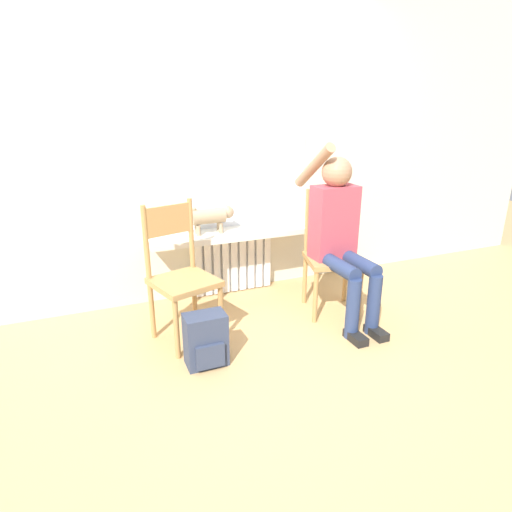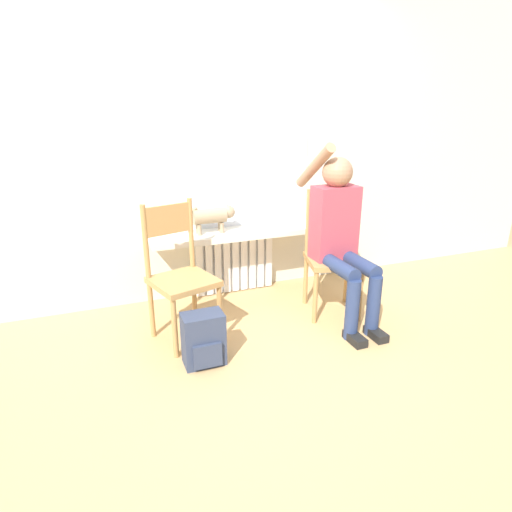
# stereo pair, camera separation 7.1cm
# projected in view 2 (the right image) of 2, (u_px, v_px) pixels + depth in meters

# --- Properties ---
(ground_plane) EXTENTS (12.00, 12.00, 0.00)m
(ground_plane) POSITION_uv_depth(u_px,v_px,m) (288.00, 353.00, 2.93)
(ground_plane) COLOR tan
(wall_with_window) EXTENTS (7.00, 0.06, 2.70)m
(wall_with_window) POSITION_uv_depth(u_px,v_px,m) (229.00, 138.00, 3.57)
(wall_with_window) COLOR beige
(wall_with_window) RESTS_ON ground_plane
(radiator) EXTENTS (0.73, 0.08, 0.55)m
(radiator) POSITION_uv_depth(u_px,v_px,m) (234.00, 262.00, 3.86)
(radiator) COLOR white
(radiator) RESTS_ON ground_plane
(windowsill) EXTENTS (1.49, 0.33, 0.05)m
(windowsill) POSITION_uv_depth(u_px,v_px,m) (238.00, 233.00, 3.66)
(windowsill) COLOR silver
(windowsill) RESTS_ON radiator
(window_glass) EXTENTS (1.43, 0.01, 1.07)m
(window_glass) POSITION_uv_depth(u_px,v_px,m) (231.00, 165.00, 3.61)
(window_glass) COLOR white
(window_glass) RESTS_ON windowsill
(chair_left) EXTENTS (0.51, 0.51, 0.99)m
(chair_left) POSITION_uv_depth(u_px,v_px,m) (180.00, 273.00, 3.00)
(chair_left) COLOR #B2844C
(chair_left) RESTS_ON ground_plane
(chair_right) EXTENTS (0.50, 0.50, 0.99)m
(chair_right) POSITION_uv_depth(u_px,v_px,m) (332.00, 253.00, 3.42)
(chair_right) COLOR #B2844C
(chair_right) RESTS_ON ground_plane
(person) EXTENTS (0.36, 1.00, 1.36)m
(person) POSITION_uv_depth(u_px,v_px,m) (340.00, 231.00, 3.24)
(person) COLOR navy
(person) RESTS_ON ground_plane
(cat) EXTENTS (0.50, 0.12, 0.24)m
(cat) POSITION_uv_depth(u_px,v_px,m) (213.00, 216.00, 3.53)
(cat) COLOR #9E896B
(cat) RESTS_ON windowsill
(backpack) EXTENTS (0.27, 0.20, 0.36)m
(backpack) POSITION_uv_depth(u_px,v_px,m) (204.00, 340.00, 2.76)
(backpack) COLOR #333D56
(backpack) RESTS_ON ground_plane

